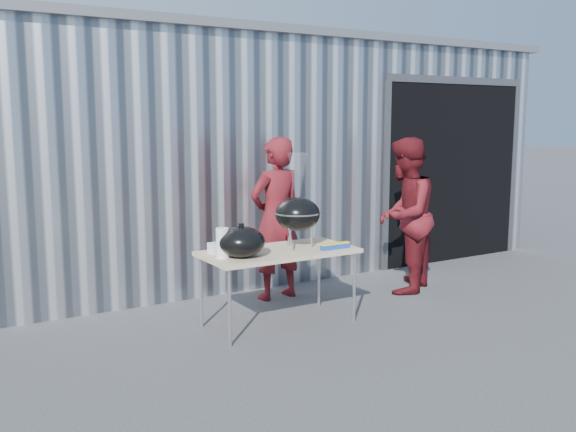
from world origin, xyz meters
TOP-DOWN VIEW (x-y plane):
  - ground at (0.00, 0.00)m, footprint 80.00×80.00m
  - building at (0.92, 4.59)m, footprint 8.20×6.20m
  - folding_table at (-0.34, 0.41)m, footprint 1.50×0.75m
  - kettle_grill at (-0.13, 0.41)m, footprint 0.45×0.45m
  - grill_lid at (-0.80, 0.31)m, footprint 0.44×0.44m
  - paper_towels at (-0.97, 0.36)m, footprint 0.12×0.12m
  - white_tub at (-0.89, 0.58)m, footprint 0.20×0.15m
  - foil_box at (0.16, 0.16)m, footprint 0.32×0.05m
  - person_cook at (0.12, 1.25)m, footprint 0.71×0.50m
  - person_bystander at (1.55, 0.73)m, footprint 1.11×1.06m

SIDE VIEW (x-z plane):
  - ground at x=0.00m, z-range 0.00..0.00m
  - folding_table at x=-0.34m, z-range 0.33..1.08m
  - foil_box at x=0.16m, z-range 0.75..0.81m
  - white_tub at x=-0.89m, z-range 0.75..0.85m
  - paper_towels at x=-0.97m, z-range 0.75..1.03m
  - grill_lid at x=-0.80m, z-range 0.74..1.05m
  - person_bystander at x=1.55m, z-range 0.00..1.81m
  - person_cook at x=0.12m, z-range 0.00..1.82m
  - kettle_grill at x=-0.13m, z-range 0.70..1.64m
  - building at x=0.92m, z-range -0.01..3.09m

